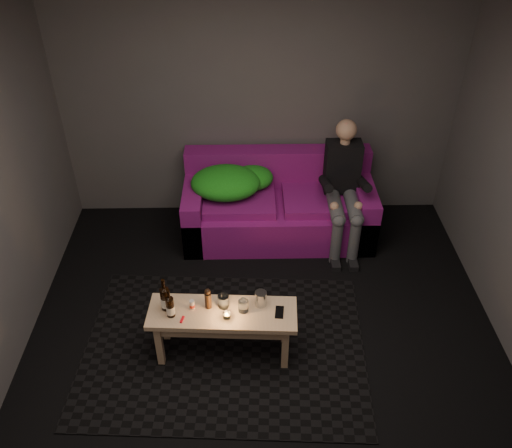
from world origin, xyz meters
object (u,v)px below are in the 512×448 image
(sofa, at_px, (278,207))
(beer_bottle_b, at_px, (170,306))
(beer_bottle_a, at_px, (165,298))
(coffee_table, at_px, (223,319))
(person, at_px, (344,185))
(steel_cup, at_px, (261,299))

(sofa, relative_size, beer_bottle_b, 7.31)
(beer_bottle_a, bearing_deg, sofa, 59.04)
(coffee_table, bearing_deg, person, 52.37)
(sofa, distance_m, beer_bottle_a, 1.90)
(person, bearing_deg, coffee_table, -127.63)
(coffee_table, distance_m, steel_cup, 0.34)
(beer_bottle_a, xyz_separation_m, beer_bottle_b, (0.05, -0.08, -0.01))
(sofa, xyz_separation_m, coffee_table, (-0.53, -1.65, 0.09))
(person, xyz_separation_m, steel_cup, (-0.85, -1.42, -0.13))
(sofa, relative_size, beer_bottle_a, 6.42)
(beer_bottle_b, xyz_separation_m, steel_cup, (0.69, 0.10, -0.03))
(person, relative_size, beer_bottle_b, 4.88)
(person, height_order, beer_bottle_a, person)
(person, height_order, steel_cup, person)
(sofa, distance_m, beer_bottle_b, 1.94)
(beer_bottle_a, distance_m, steel_cup, 0.74)
(beer_bottle_a, relative_size, steel_cup, 2.34)
(sofa, relative_size, steel_cup, 15.03)
(coffee_table, bearing_deg, sofa, 72.32)
(coffee_table, relative_size, steel_cup, 9.23)
(person, height_order, beer_bottle_b, person)
(sofa, distance_m, steel_cup, 1.61)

